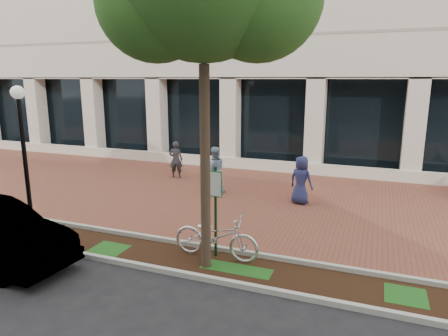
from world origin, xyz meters
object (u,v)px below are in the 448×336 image
(pedestrian_left, at_px, (176,160))
(pedestrian_mid, at_px, (214,170))
(parking_sign, at_px, (215,200))
(pedestrian_right, at_px, (301,180))
(locked_bicycle, at_px, (216,236))
(lamppost, at_px, (24,150))

(pedestrian_left, distance_m, pedestrian_mid, 2.83)
(parking_sign, xyz_separation_m, pedestrian_right, (1.12, 4.90, -0.59))
(parking_sign, height_order, pedestrian_mid, parking_sign)
(parking_sign, relative_size, pedestrian_left, 1.38)
(locked_bicycle, bearing_deg, parking_sign, 34.28)
(pedestrian_mid, bearing_deg, locked_bicycle, 83.87)
(locked_bicycle, distance_m, pedestrian_left, 8.09)
(parking_sign, relative_size, pedestrian_right, 1.34)
(parking_sign, height_order, pedestrian_left, parking_sign)
(pedestrian_left, relative_size, pedestrian_mid, 0.92)
(pedestrian_right, bearing_deg, pedestrian_mid, 15.02)
(parking_sign, xyz_separation_m, lamppost, (-5.60, -0.14, 0.84))
(locked_bicycle, xyz_separation_m, pedestrian_mid, (-2.17, 5.16, 0.32))
(parking_sign, bearing_deg, pedestrian_mid, 116.66)
(pedestrian_left, bearing_deg, locked_bicycle, 109.11)
(parking_sign, height_order, pedestrian_right, parking_sign)
(parking_sign, distance_m, locked_bicycle, 0.87)
(lamppost, xyz_separation_m, pedestrian_right, (6.71, 5.05, -1.44))
(pedestrian_mid, xyz_separation_m, pedestrian_right, (3.25, -0.20, -0.04))
(parking_sign, distance_m, lamppost, 5.66)
(pedestrian_mid, relative_size, pedestrian_right, 1.05)
(locked_bicycle, xyz_separation_m, pedestrian_right, (1.08, 4.95, 0.27))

